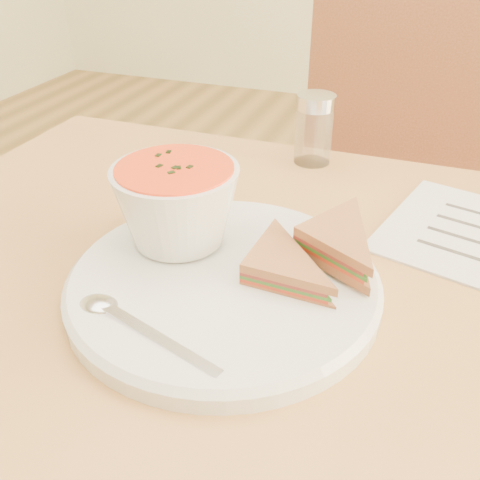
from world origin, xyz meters
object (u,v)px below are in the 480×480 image
at_px(plate, 224,284).
at_px(soup_bowl, 177,209).
at_px(chair_far, 367,237).
at_px(condiment_shaker, 314,129).

distance_m(plate, soup_bowl, 0.09).
height_order(plate, soup_bowl, soup_bowl).
bearing_deg(plate, soup_bowl, 149.86).
bearing_deg(chair_far, plate, 88.13).
bearing_deg(plate, chair_far, 81.97).
relative_size(chair_far, plate, 3.14).
distance_m(chair_far, soup_bowl, 0.66).
bearing_deg(condiment_shaker, plate, -91.17).
distance_m(soup_bowl, condiment_shaker, 0.31).
relative_size(chair_far, condiment_shaker, 9.63).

